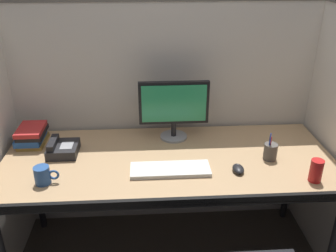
{
  "coord_description": "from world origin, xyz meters",
  "views": [
    {
      "loc": [
        -0.12,
        -1.53,
        1.82
      ],
      "look_at": [
        0.0,
        0.35,
        0.92
      ],
      "focal_mm": 39.4,
      "sensor_mm": 36.0,
      "label": 1
    }
  ],
  "objects_px": {
    "desk": "(169,166)",
    "computer_mouse": "(238,169)",
    "pen_cup": "(270,151)",
    "coffee_mug": "(43,175)",
    "keyboard_main": "(171,170)",
    "book_stack": "(32,135)",
    "soda_can": "(316,171)",
    "desk_phone": "(62,148)",
    "monitor_center": "(174,106)"
  },
  "relations": [
    {
      "from": "coffee_mug",
      "to": "desk",
      "type": "bearing_deg",
      "value": 16.95
    },
    {
      "from": "keyboard_main",
      "to": "book_stack",
      "type": "xyz_separation_m",
      "value": [
        -0.83,
        0.37,
        0.05
      ]
    },
    {
      "from": "book_stack",
      "to": "coffee_mug",
      "type": "bearing_deg",
      "value": -68.69
    },
    {
      "from": "computer_mouse",
      "to": "desk_phone",
      "type": "distance_m",
      "value": 1.02
    },
    {
      "from": "coffee_mug",
      "to": "soda_can",
      "type": "relative_size",
      "value": 1.03
    },
    {
      "from": "desk",
      "to": "monitor_center",
      "type": "height_order",
      "value": "monitor_center"
    },
    {
      "from": "pen_cup",
      "to": "coffee_mug",
      "type": "bearing_deg",
      "value": -172.41
    },
    {
      "from": "coffee_mug",
      "to": "soda_can",
      "type": "bearing_deg",
      "value": -2.78
    },
    {
      "from": "monitor_center",
      "to": "computer_mouse",
      "type": "xyz_separation_m",
      "value": [
        0.32,
        -0.42,
        -0.2
      ]
    },
    {
      "from": "computer_mouse",
      "to": "coffee_mug",
      "type": "distance_m",
      "value": 1.02
    },
    {
      "from": "desk",
      "to": "desk_phone",
      "type": "height_order",
      "value": "desk_phone"
    },
    {
      "from": "pen_cup",
      "to": "keyboard_main",
      "type": "bearing_deg",
      "value": -170.69
    },
    {
      "from": "keyboard_main",
      "to": "desk_phone",
      "type": "distance_m",
      "value": 0.66
    },
    {
      "from": "desk",
      "to": "desk_phone",
      "type": "bearing_deg",
      "value": 170.49
    },
    {
      "from": "monitor_center",
      "to": "soda_can",
      "type": "height_order",
      "value": "monitor_center"
    },
    {
      "from": "book_stack",
      "to": "pen_cup",
      "type": "xyz_separation_m",
      "value": [
        1.4,
        -0.28,
        -0.01
      ]
    },
    {
      "from": "desk",
      "to": "soda_can",
      "type": "relative_size",
      "value": 15.57
    },
    {
      "from": "soda_can",
      "to": "desk",
      "type": "bearing_deg",
      "value": 160.14
    },
    {
      "from": "soda_can",
      "to": "book_stack",
      "type": "xyz_separation_m",
      "value": [
        -1.57,
        0.51,
        -0.0
      ]
    },
    {
      "from": "soda_can",
      "to": "desk_phone",
      "type": "bearing_deg",
      "value": 164.73
    },
    {
      "from": "soda_can",
      "to": "pen_cup",
      "type": "height_order",
      "value": "pen_cup"
    },
    {
      "from": "coffee_mug",
      "to": "book_stack",
      "type": "xyz_separation_m",
      "value": [
        -0.17,
        0.44,
        0.01
      ]
    },
    {
      "from": "desk",
      "to": "computer_mouse",
      "type": "relative_size",
      "value": 19.79
    },
    {
      "from": "book_stack",
      "to": "pen_cup",
      "type": "height_order",
      "value": "pen_cup"
    },
    {
      "from": "coffee_mug",
      "to": "pen_cup",
      "type": "xyz_separation_m",
      "value": [
        1.23,
        0.16,
        0.0
      ]
    },
    {
      "from": "desk",
      "to": "book_stack",
      "type": "distance_m",
      "value": 0.87
    },
    {
      "from": "desk",
      "to": "coffee_mug",
      "type": "xyz_separation_m",
      "value": [
        -0.65,
        -0.2,
        0.1
      ]
    },
    {
      "from": "soda_can",
      "to": "desk_phone",
      "type": "height_order",
      "value": "soda_can"
    },
    {
      "from": "desk",
      "to": "monitor_center",
      "type": "relative_size",
      "value": 4.42
    },
    {
      "from": "desk",
      "to": "coffee_mug",
      "type": "height_order",
      "value": "coffee_mug"
    },
    {
      "from": "pen_cup",
      "to": "desk_phone",
      "type": "bearing_deg",
      "value": 173.36
    },
    {
      "from": "desk",
      "to": "pen_cup",
      "type": "height_order",
      "value": "pen_cup"
    },
    {
      "from": "desk",
      "to": "coffee_mug",
      "type": "distance_m",
      "value": 0.69
    },
    {
      "from": "computer_mouse",
      "to": "pen_cup",
      "type": "distance_m",
      "value": 0.24
    },
    {
      "from": "coffee_mug",
      "to": "pen_cup",
      "type": "height_order",
      "value": "pen_cup"
    },
    {
      "from": "coffee_mug",
      "to": "keyboard_main",
      "type": "bearing_deg",
      "value": 6.06
    },
    {
      "from": "desk",
      "to": "keyboard_main",
      "type": "xyz_separation_m",
      "value": [
        0.0,
        -0.13,
        0.06
      ]
    },
    {
      "from": "keyboard_main",
      "to": "coffee_mug",
      "type": "xyz_separation_m",
      "value": [
        -0.66,
        -0.07,
        0.04
      ]
    },
    {
      "from": "keyboard_main",
      "to": "coffee_mug",
      "type": "distance_m",
      "value": 0.66
    },
    {
      "from": "soda_can",
      "to": "book_stack",
      "type": "relative_size",
      "value": 0.56
    },
    {
      "from": "desk_phone",
      "to": "pen_cup",
      "type": "distance_m",
      "value": 1.2
    },
    {
      "from": "computer_mouse",
      "to": "monitor_center",
      "type": "bearing_deg",
      "value": 126.94
    },
    {
      "from": "monitor_center",
      "to": "desk_phone",
      "type": "distance_m",
      "value": 0.71
    },
    {
      "from": "monitor_center",
      "to": "coffee_mug",
      "type": "relative_size",
      "value": 3.41
    },
    {
      "from": "computer_mouse",
      "to": "book_stack",
      "type": "xyz_separation_m",
      "value": [
        -1.19,
        0.4,
        0.04
      ]
    },
    {
      "from": "monitor_center",
      "to": "soda_can",
      "type": "relative_size",
      "value": 3.52
    },
    {
      "from": "keyboard_main",
      "to": "computer_mouse",
      "type": "xyz_separation_m",
      "value": [
        0.36,
        -0.03,
        0.01
      ]
    },
    {
      "from": "desk",
      "to": "book_stack",
      "type": "relative_size",
      "value": 8.75
    },
    {
      "from": "coffee_mug",
      "to": "pen_cup",
      "type": "bearing_deg",
      "value": 7.59
    },
    {
      "from": "desk_phone",
      "to": "coffee_mug",
      "type": "bearing_deg",
      "value": -96.93
    }
  ]
}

